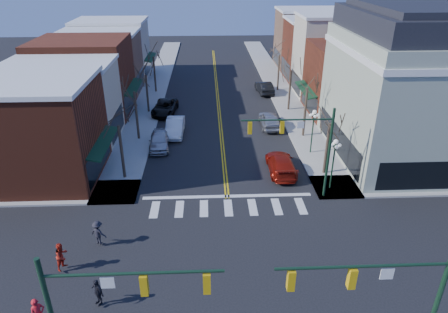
{
  "coord_description": "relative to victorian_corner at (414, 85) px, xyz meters",
  "views": [
    {
      "loc": [
        -1.41,
        -18.41,
        16.46
      ],
      "look_at": [
        -0.19,
        9.09,
        2.8
      ],
      "focal_mm": 32.0,
      "sensor_mm": 36.0,
      "label": 1
    }
  ],
  "objects": [
    {
      "name": "tree_left_b",
      "position": [
        -24.9,
        4.5,
        -4.14
      ],
      "size": [
        0.24,
        0.24,
        5.04
      ],
      "primitive_type": "cylinder",
      "color": "#382B21",
      "rests_on": "ground"
    },
    {
      "name": "tree_right_c",
      "position": [
        -8.1,
        12.5,
        -4.24
      ],
      "size": [
        0.24,
        0.24,
        4.83
      ],
      "primitive_type": "cylinder",
      "color": "#382B21",
      "rests_on": "ground"
    },
    {
      "name": "tree_left_c",
      "position": [
        -24.9,
        12.5,
        -4.38
      ],
      "size": [
        0.24,
        0.24,
        4.55
      ],
      "primitive_type": "cylinder",
      "color": "#382B21",
      "rests_on": "ground"
    },
    {
      "name": "bldg_right_tan",
      "position": [
        -1.0,
        34.5,
        -2.16
      ],
      "size": [
        10.0,
        8.0,
        9.0
      ],
      "primitive_type": "cube",
      "color": "#8C654D",
      "rests_on": "ground"
    },
    {
      "name": "pedestrian_dark_a",
      "position": [
        -23.8,
        -17.21,
        -5.71
      ],
      "size": [
        0.96,
        0.91,
        1.6
      ],
      "primitive_type": "imported",
      "rotation": [
        0.0,
        0.0,
        -0.72
      ],
      "color": "black",
      "rests_on": "sidewalk_left"
    },
    {
      "name": "car_left_mid",
      "position": [
        -21.3,
        5.7,
        -5.84
      ],
      "size": [
        1.86,
        5.01,
        1.64
      ],
      "primitive_type": "imported",
      "rotation": [
        0.0,
        0.0,
        -0.03
      ],
      "color": "white",
      "rests_on": "ground"
    },
    {
      "name": "sidewalk_right",
      "position": [
        -7.75,
        5.5,
        -6.58
      ],
      "size": [
        3.5,
        70.0,
        0.15
      ],
      "primitive_type": "cube",
      "color": "#9E9B93",
      "rests_on": "ground"
    },
    {
      "name": "tree_right_b",
      "position": [
        -8.1,
        4.5,
        -4.07
      ],
      "size": [
        0.24,
        0.24,
        5.18
      ],
      "primitive_type": "cylinder",
      "color": "#382B21",
      "rests_on": "ground"
    },
    {
      "name": "ground",
      "position": [
        -16.5,
        -14.5,
        -6.66
      ],
      "size": [
        160.0,
        160.0,
        0.0
      ],
      "primitive_type": "plane",
      "color": "black",
      "rests_on": "ground"
    },
    {
      "name": "bldg_left_stucco_b",
      "position": [
        -32.0,
        29.0,
        -2.56
      ],
      "size": [
        10.0,
        8.0,
        8.2
      ],
      "primitive_type": "cube",
      "color": "beige",
      "rests_on": "ground"
    },
    {
      "name": "bldg_left_tan",
      "position": [
        -32.0,
        21.25,
        -2.76
      ],
      "size": [
        10.0,
        7.5,
        7.8
      ],
      "primitive_type": "cube",
      "color": "#8C654D",
      "rests_on": "ground"
    },
    {
      "name": "traffic_mast_near_right",
      "position": [
        -10.95,
        -21.9,
        -1.95
      ],
      "size": [
        6.6,
        0.28,
        7.2
      ],
      "color": "#14331E",
      "rests_on": "ground"
    },
    {
      "name": "tree_left_d",
      "position": [
        -24.9,
        20.5,
        -4.21
      ],
      "size": [
        0.24,
        0.24,
        4.9
      ],
      "primitive_type": "cylinder",
      "color": "#382B21",
      "rests_on": "ground"
    },
    {
      "name": "traffic_mast_far_right",
      "position": [
        -10.95,
        -7.1,
        -1.95
      ],
      "size": [
        6.6,
        0.28,
        7.2
      ],
      "color": "#14331E",
      "rests_on": "ground"
    },
    {
      "name": "lamppost_midblock",
      "position": [
        -8.3,
        0.5,
        -3.7
      ],
      "size": [
        0.36,
        0.36,
        4.33
      ],
      "color": "#14331E",
      "rests_on": "ground"
    },
    {
      "name": "bldg_left_brick_b",
      "position": [
        -32.0,
        13.0,
        -2.41
      ],
      "size": [
        10.0,
        9.0,
        8.5
      ],
      "primitive_type": "cube",
      "color": "maroon",
      "rests_on": "ground"
    },
    {
      "name": "car_right_far",
      "position": [
        -10.1,
        19.51,
        -5.85
      ],
      "size": [
        2.21,
        5.02,
        1.6
      ],
      "primitive_type": "imported",
      "rotation": [
        0.0,
        0.0,
        3.25
      ],
      "color": "black",
      "rests_on": "ground"
    },
    {
      "name": "tree_left_a",
      "position": [
        -24.9,
        -3.5,
        -4.28
      ],
      "size": [
        0.24,
        0.24,
        4.76
      ],
      "primitive_type": "cylinder",
      "color": "#382B21",
      "rests_on": "ground"
    },
    {
      "name": "bldg_right_stucco",
      "position": [
        -1.0,
        19.0,
        -1.66
      ],
      "size": [
        10.0,
        7.0,
        10.0
      ],
      "primitive_type": "cube",
      "color": "beige",
      "rests_on": "ground"
    },
    {
      "name": "bldg_right_brick_a",
      "position": [
        -1.0,
        11.25,
        -2.66
      ],
      "size": [
        10.0,
        8.5,
        8.0
      ],
      "primitive_type": "cube",
      "color": "maroon",
      "rests_on": "ground"
    },
    {
      "name": "car_left_far",
      "position": [
        -22.9,
        12.05,
        -5.9
      ],
      "size": [
        3.05,
        5.7,
        1.52
      ],
      "primitive_type": "imported",
      "rotation": [
        0.0,
        0.0,
        -0.1
      ],
      "color": "black",
      "rests_on": "ground"
    },
    {
      "name": "car_right_near",
      "position": [
        -11.7,
        -2.95,
        -5.88
      ],
      "size": [
        2.21,
        5.35,
        1.55
      ],
      "primitive_type": "imported",
      "rotation": [
        0.0,
        0.0,
        3.13
      ],
      "color": "maroon",
      "rests_on": "ground"
    },
    {
      "name": "car_left_near",
      "position": [
        -22.59,
        2.45,
        -5.87
      ],
      "size": [
        2.06,
        4.69,
        1.57
      ],
      "primitive_type": "imported",
      "rotation": [
        0.0,
        0.0,
        0.04
      ],
      "color": "#B0B0B5",
      "rests_on": "ground"
    },
    {
      "name": "bldg_left_stucco_a",
      "position": [
        -32.0,
        5.0,
        -2.91
      ],
      "size": [
        10.0,
        7.0,
        7.5
      ],
      "primitive_type": "cube",
      "color": "beige",
      "rests_on": "ground"
    },
    {
      "name": "pedestrian_dark_b",
      "position": [
        -24.94,
        -12.2,
        -5.67
      ],
      "size": [
        1.24,
        1.0,
        1.67
      ],
      "primitive_type": "imported",
      "rotation": [
        0.0,
        0.0,
        2.73
      ],
      "color": "black",
      "rests_on": "sidewalk_left"
    },
    {
      "name": "victorian_corner",
      "position": [
        0.0,
        0.0,
        0.0
      ],
      "size": [
        12.25,
        14.25,
        13.3
      ],
      "color": "#9DA891",
      "rests_on": "ground"
    },
    {
      "name": "pedestrian_red_b",
      "position": [
        -26.5,
        -14.38,
        -5.64
      ],
      "size": [
        0.93,
        1.03,
        1.74
      ],
      "primitive_type": "imported",
      "rotation": [
        0.0,
        0.0,
        1.19
      ],
      "color": "red",
      "rests_on": "sidewalk_left"
    },
    {
      "name": "sidewalk_left",
      "position": [
        -25.25,
        5.5,
        -6.58
      ],
      "size": [
        3.5,
        70.0,
        0.15
      ],
      "primitive_type": "cube",
      "color": "#9E9B93",
      "rests_on": "ground"
    },
    {
      "name": "bldg_right_brick_b",
      "position": [
        -1.0,
        26.5,
        -2.41
      ],
      "size": [
        10.0,
        8.0,
        8.5
      ],
      "primitive_type": "cube",
      "color": "maroon",
      "rests_on": "ground"
    },
    {
      "name": "lamppost_corner",
      "position": [
        -8.3,
        -6.0,
        -3.7
      ],
      "size": [
        0.36,
        0.36,
        4.33
      ],
      "color": "#14331E",
      "rests_on": "ground"
    },
    {
      "name": "tree_right_a",
      "position": [
        -8.1,
        -3.5,
        -4.35
      ],
      "size": [
        0.24,
        0.24,
        4.62
      ],
      "primitive_type": "cylinder",
      "color": "#382B21",
      "rests_on": "ground"
    },
    {
      "name": "bldg_left_brick_a",
      "position": [
        -32.0,
        -2.75,
        -2.66
      ],
      "size": [
        10.0,
        8.5,
        8.0
      ],
      "primitive_type": "cube",
      "color": "maroon",
      "rests_on": "ground"
    },
    {
      "name": "tree_right_d",
      "position": [
        -8.1,
        20.5,
        -4.17
      ],
      "size": [
        0.24,
        0.24,
        4.97
      ],
      "primitive_type": "cylinder",
      "color": "#382B21",
      "rests_on": "ground"
    },
    {
      "name": "car_right_mid",
      "position": [
        -11.17,
        7.31,
        -5.81
      ],
      "size": [
        2.05,
        4.99,
        1.69
      ],
      "primitive_type": "imported",
      "rotation": [
        0.0,
        0.0,
        3.15
      ],
      "color": "#AEAEB3",
      "rests_on": "ground"
    },
    {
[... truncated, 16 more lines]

